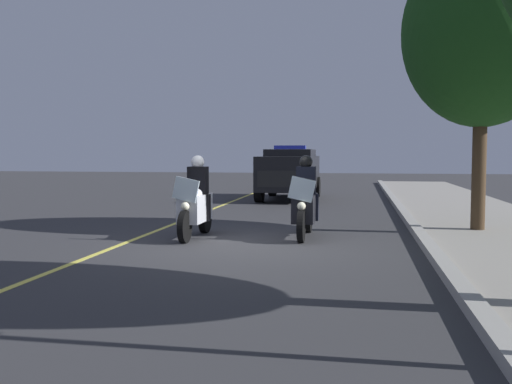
{
  "coord_description": "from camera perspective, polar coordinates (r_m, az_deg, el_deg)",
  "views": [
    {
      "loc": [
        10.97,
        2.22,
        1.77
      ],
      "look_at": [
        -1.74,
        0.0,
        0.9
      ],
      "focal_mm": 40.8,
      "sensor_mm": 36.0,
      "label": 1
    }
  ],
  "objects": [
    {
      "name": "police_suv",
      "position": [
        22.2,
        3.32,
        2.04
      ],
      "size": [
        4.93,
        2.11,
        2.05
      ],
      "color": "black",
      "rests_on": "ground"
    },
    {
      "name": "tree_mid_block",
      "position": [
        13.76,
        21.32,
        14.38
      ],
      "size": [
        3.4,
        3.4,
        6.3
      ],
      "color": "#42301E",
      "rests_on": "sidewalk_strip"
    },
    {
      "name": "police_motorcycle_lead_right",
      "position": [
        12.22,
        4.83,
        -1.18
      ],
      "size": [
        2.14,
        0.56,
        1.72
      ],
      "color": "black",
      "rests_on": "ground"
    },
    {
      "name": "curb_strip",
      "position": [
        11.17,
        16.5,
        -5.03
      ],
      "size": [
        48.0,
        0.24,
        0.15
      ],
      "primitive_type": "cube",
      "color": "#9E9B93",
      "rests_on": "ground"
    },
    {
      "name": "police_motorcycle_lead_left",
      "position": [
        12.2,
        -5.95,
        -1.2
      ],
      "size": [
        2.14,
        0.56,
        1.72
      ],
      "color": "black",
      "rests_on": "ground"
    },
    {
      "name": "ground_plane",
      "position": [
        11.33,
        -1.52,
        -5.13
      ],
      "size": [
        80.0,
        80.0,
        0.0
      ],
      "primitive_type": "plane",
      "color": "#333335"
    },
    {
      "name": "lane_stripe_center",
      "position": [
        11.98,
        -12.24,
        -4.71
      ],
      "size": [
        48.0,
        0.12,
        0.01
      ],
      "primitive_type": "cube",
      "color": "#E0D14C",
      "rests_on": "ground"
    }
  ]
}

